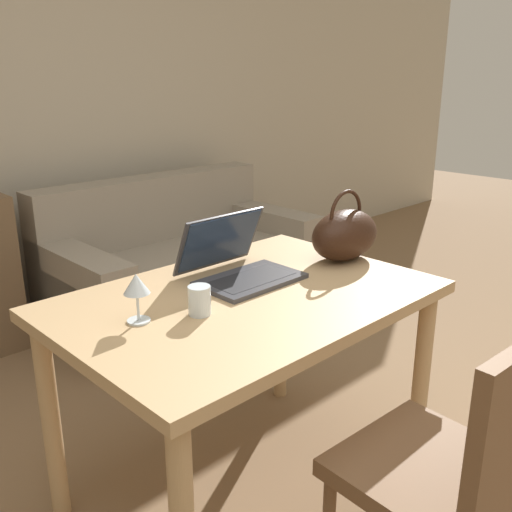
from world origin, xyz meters
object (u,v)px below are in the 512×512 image
(couch, at_px, (181,268))
(laptop, at_px, (236,261))
(handbag, at_px, (345,234))
(wine_glass, at_px, (137,287))
(drinking_glass, at_px, (200,300))
(chair, at_px, (460,465))

(couch, height_order, laptop, laptop)
(handbag, bearing_deg, wine_glass, 176.56)
(laptop, height_order, handbag, handbag)
(drinking_glass, distance_m, wine_glass, 0.19)
(laptop, height_order, drinking_glass, laptop)
(chair, height_order, couch, chair)
(couch, distance_m, handbag, 1.59)
(wine_glass, bearing_deg, laptop, 10.69)
(laptop, height_order, wine_glass, laptop)
(drinking_glass, bearing_deg, wine_glass, 152.89)
(laptop, bearing_deg, chair, -93.77)
(chair, distance_m, couch, 2.36)
(drinking_glass, relative_size, wine_glass, 0.61)
(drinking_glass, bearing_deg, handbag, 2.21)
(drinking_glass, height_order, wine_glass, wine_glass)
(couch, distance_m, laptop, 1.59)
(drinking_glass, xyz_separation_m, wine_glass, (-0.16, 0.08, 0.06))
(couch, xyz_separation_m, laptop, (-0.73, -1.32, 0.53))
(chair, height_order, drinking_glass, chair)
(chair, height_order, wine_glass, wine_glass)
(couch, xyz_separation_m, handbag, (-0.29, -1.46, 0.57))
(chair, relative_size, drinking_glass, 10.05)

